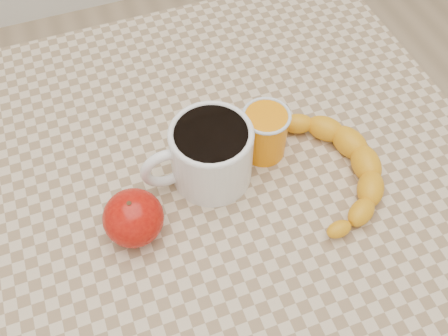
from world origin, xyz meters
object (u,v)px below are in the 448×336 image
object	(u,v)px
orange_juice_glass	(265,132)
banana	(329,167)
coffee_mug	(209,153)
table	(224,206)
apple	(133,218)

from	to	relation	value
orange_juice_glass	banana	world-z (taller)	orange_juice_glass
coffee_mug	orange_juice_glass	distance (m)	0.09
orange_juice_glass	coffee_mug	bearing A→B (deg)	-170.95
table	banana	bearing A→B (deg)	-20.19
orange_juice_glass	banana	size ratio (longest dim) A/B	0.30
coffee_mug	banana	bearing A→B (deg)	-20.98
table	banana	world-z (taller)	banana
table	apple	xyz separation A→B (m)	(-0.14, -0.04, 0.12)
orange_juice_glass	apple	size ratio (longest dim) A/B	0.91
coffee_mug	orange_juice_glass	bearing A→B (deg)	9.05
apple	orange_juice_glass	bearing A→B (deg)	17.51
apple	banana	world-z (taller)	apple
table	apple	bearing A→B (deg)	-162.83
coffee_mug	banana	world-z (taller)	coffee_mug
coffee_mug	orange_juice_glass	xyz separation A→B (m)	(0.09, 0.01, -0.01)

